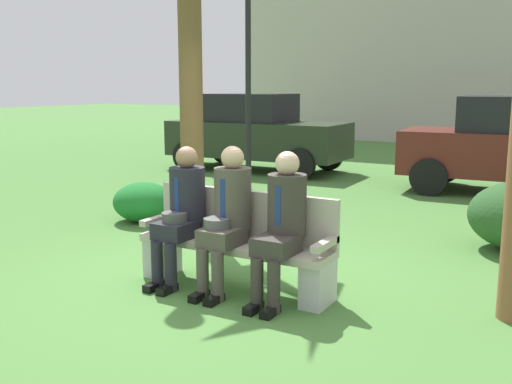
{
  "coord_description": "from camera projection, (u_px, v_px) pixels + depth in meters",
  "views": [
    {
      "loc": [
        3.03,
        -4.58,
        1.87
      ],
      "look_at": [
        0.21,
        0.26,
        0.85
      ],
      "focal_mm": 41.45,
      "sensor_mm": 36.0,
      "label": 1
    }
  ],
  "objects": [
    {
      "name": "seated_man_middle",
      "position": [
        227.0,
        212.0,
        5.33
      ],
      "size": [
        0.34,
        0.72,
        1.33
      ],
      "color": "#4C473D",
      "rests_on": "ground"
    },
    {
      "name": "seated_man_right",
      "position": [
        282.0,
        219.0,
        5.06
      ],
      "size": [
        0.34,
        0.72,
        1.31
      ],
      "color": "#38332D",
      "rests_on": "ground"
    },
    {
      "name": "ground_plane",
      "position": [
        223.0,
        280.0,
        5.73
      ],
      "size": [
        80.0,
        80.0,
        0.0
      ],
      "primitive_type": "plane",
      "color": "#487B37"
    },
    {
      "name": "street_lamp",
      "position": [
        248.0,
        55.0,
        10.31
      ],
      "size": [
        0.24,
        0.24,
        3.95
      ],
      "color": "black",
      "rests_on": "ground"
    },
    {
      "name": "seated_man_left",
      "position": [
        182.0,
        208.0,
        5.58
      ],
      "size": [
        0.34,
        0.72,
        1.3
      ],
      "color": "#23232D",
      "rests_on": "ground"
    },
    {
      "name": "shrub_mid_lawn",
      "position": [
        144.0,
        202.0,
        8.16
      ],
      "size": [
        0.87,
        0.8,
        0.55
      ],
      "primitive_type": "ellipsoid",
      "color": "#1C7029",
      "rests_on": "ground"
    },
    {
      "name": "parked_car_near",
      "position": [
        256.0,
        133.0,
        12.94
      ],
      "size": [
        3.95,
        1.81,
        1.68
      ],
      "color": "#232D1E",
      "rests_on": "ground"
    },
    {
      "name": "park_bench",
      "position": [
        237.0,
        243.0,
        5.48
      ],
      "size": [
        1.89,
        0.44,
        0.9
      ],
      "color": "#B7AD9E",
      "rests_on": "ground"
    }
  ]
}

